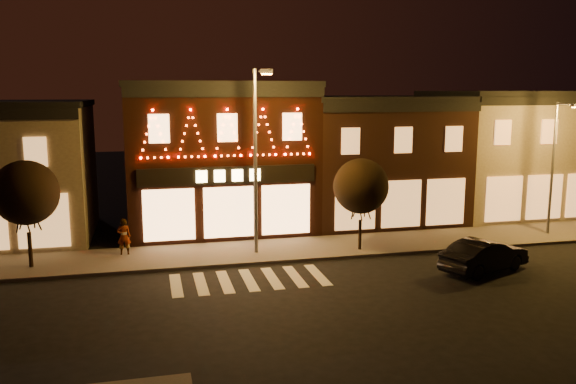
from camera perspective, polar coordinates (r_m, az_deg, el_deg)
name	(u,v)px	position (r m, az deg, el deg)	size (l,w,h in m)	color
ground	(268,315)	(21.19, -1.95, -11.85)	(120.00, 120.00, 0.00)	black
sidewalk_far	(275,250)	(28.99, -1.25, -5.68)	(44.00, 4.00, 0.15)	#47423D
building_pulp	(218,156)	(33.71, -6.77, 3.52)	(10.20, 8.34, 8.30)	black
building_right_a	(375,158)	(36.12, 8.40, 3.26)	(9.20, 8.28, 7.50)	#351B12
building_right_b	(506,152)	(40.33, 20.38, 3.64)	(9.20, 8.28, 7.80)	#766853
streetlamp_mid	(257,147)	(27.26, -3.03, 4.35)	(0.59, 1.99, 8.66)	#59595E
streetlamp_right	(556,158)	(34.26, 24.56, 3.03)	(0.45, 1.61, 7.07)	#59595E
tree_left	(26,193)	(27.82, -24.10, -0.07)	(2.83, 2.83, 4.73)	black
tree_right	(361,186)	(28.49, 7.10, 0.56)	(2.67, 2.67, 4.47)	black
dark_sedan	(484,255)	(27.17, 18.53, -5.86)	(1.52, 4.37, 1.44)	black
pedestrian	(124,237)	(28.88, -15.64, -4.19)	(0.63, 0.41, 1.73)	gray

